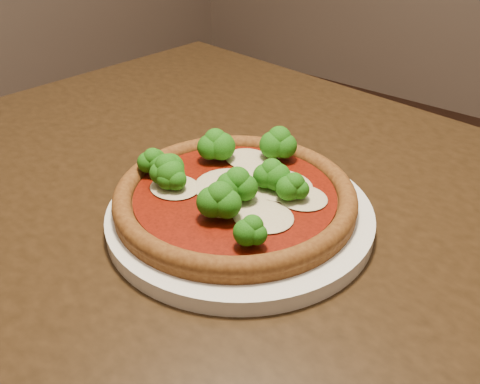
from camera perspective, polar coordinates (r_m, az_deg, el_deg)
The scene contains 3 objects.
dining_table at distance 0.70m, azimuth 0.06°, elevation -8.62°, with size 1.15×0.93×0.75m.
plate at distance 0.61m, azimuth 0.00°, elevation -2.48°, with size 0.30×0.30×0.02m, color silver.
pizza at distance 0.60m, azimuth -0.58°, elevation 0.20°, with size 0.27×0.27×0.06m.
Camera 1 is at (0.35, -0.65, 1.10)m, focal length 40.00 mm.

